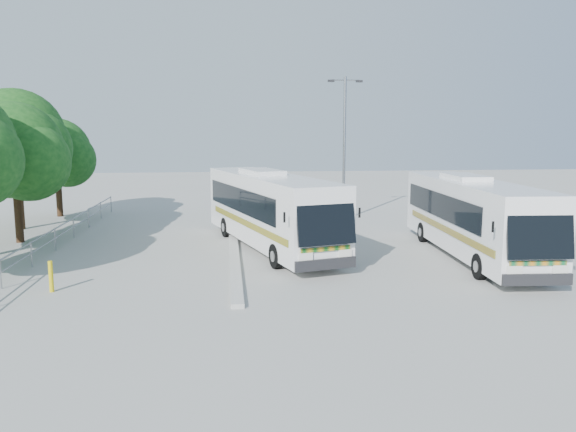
{
  "coord_description": "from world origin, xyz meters",
  "views": [
    {
      "loc": [
        -2.55,
        -21.82,
        5.14
      ],
      "look_at": [
        -0.05,
        1.07,
        1.65
      ],
      "focal_mm": 35.0,
      "sensor_mm": 36.0,
      "label": 1
    }
  ],
  "objects": [
    {
      "name": "tree_far_e",
      "position": [
        -12.63,
        13.3,
        3.89
      ],
      "size": [
        4.54,
        4.28,
        5.92
      ],
      "color": "#382314",
      "rests_on": "ground"
    },
    {
      "name": "coach_main",
      "position": [
        -0.71,
        2.6,
        1.77
      ],
      "size": [
        5.39,
        11.84,
        3.23
      ],
      "rotation": [
        0.0,
        0.0,
        0.27
      ],
      "color": "silver",
      "rests_on": "ground"
    },
    {
      "name": "coach_adjacent",
      "position": [
        7.41,
        -0.06,
        1.72
      ],
      "size": [
        2.9,
        11.41,
        3.14
      ],
      "rotation": [
        0.0,
        0.0,
        -0.05
      ],
      "color": "white",
      "rests_on": "ground"
    },
    {
      "name": "tree_far_d",
      "position": [
        -13.31,
        8.8,
        4.82
      ],
      "size": [
        5.62,
        5.3,
        7.33
      ],
      "color": "#382314",
      "rests_on": "ground"
    },
    {
      "name": "bollard",
      "position": [
        -8.24,
        -3.56,
        0.51
      ],
      "size": [
        0.16,
        0.16,
        1.02
      ],
      "primitive_type": "cylinder",
      "rotation": [
        0.0,
        0.0,
        -0.15
      ],
      "color": "gold",
      "rests_on": "ground"
    },
    {
      "name": "ground",
      "position": [
        0.0,
        0.0,
        0.0
      ],
      "size": [
        100.0,
        100.0,
        0.0
      ],
      "primitive_type": "plane",
      "color": "#9D9D98",
      "rests_on": "ground"
    },
    {
      "name": "tree_far_c",
      "position": [
        -12.12,
        5.1,
        4.26
      ],
      "size": [
        4.97,
        4.69,
        6.49
      ],
      "color": "#382314",
      "rests_on": "ground"
    },
    {
      "name": "lamppost",
      "position": [
        4.18,
        10.03,
        4.52
      ],
      "size": [
        2.0,
        0.27,
        8.19
      ],
      "rotation": [
        0.0,
        0.0,
        0.04
      ],
      "color": "gray",
      "rests_on": "ground"
    },
    {
      "name": "railing",
      "position": [
        -10.0,
        4.0,
        0.74
      ],
      "size": [
        0.06,
        22.0,
        1.0
      ],
      "color": "gray",
      "rests_on": "ground"
    },
    {
      "name": "kerb_divider",
      "position": [
        -2.3,
        2.0,
        0.07
      ],
      "size": [
        0.4,
        16.0,
        0.15
      ],
      "primitive_type": "cube",
      "color": "#B2B2AD",
      "rests_on": "ground"
    }
  ]
}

